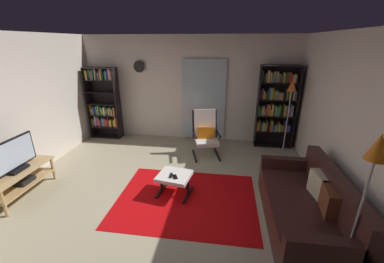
{
  "coord_description": "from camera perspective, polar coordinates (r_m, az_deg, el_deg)",
  "views": [
    {
      "loc": [
        0.94,
        -3.08,
        2.44
      ],
      "look_at": [
        0.37,
        0.93,
        0.91
      ],
      "focal_mm": 22.45,
      "sensor_mm": 36.0,
      "label": 1
    }
  ],
  "objects": [
    {
      "name": "ground_plane",
      "position": [
        4.04,
        -7.37,
        -16.67
      ],
      "size": [
        7.02,
        7.02,
        0.0
      ],
      "primitive_type": "plane",
      "color": "tan"
    },
    {
      "name": "tv_remote",
      "position": [
        4.0,
        -5.04,
        -10.37
      ],
      "size": [
        0.05,
        0.15,
        0.02
      ],
      "primitive_type": "cube",
      "rotation": [
        0.0,
        0.0,
        0.05
      ],
      "color": "black",
      "rests_on": "ottoman"
    },
    {
      "name": "wall_back",
      "position": [
        6.16,
        -0.82,
        10.0
      ],
      "size": [
        5.6,
        0.06,
        2.6
      ],
      "primitive_type": "cube",
      "color": "silver",
      "rests_on": "ground"
    },
    {
      "name": "tv_stand",
      "position": [
        4.95,
        -35.71,
        -9.08
      ],
      "size": [
        0.49,
        1.15,
        0.46
      ],
      "color": "tan",
      "rests_on": "ground"
    },
    {
      "name": "wall_clock",
      "position": [
        6.32,
        -12.45,
        14.84
      ],
      "size": [
        0.29,
        0.03,
        0.29
      ],
      "color": "silver"
    },
    {
      "name": "floor_lamp_by_shelf",
      "position": [
        5.53,
        22.38,
        7.66
      ],
      "size": [
        0.22,
        0.22,
        1.69
      ],
      "color": "#A5A5AD",
      "rests_on": "ground"
    },
    {
      "name": "area_rug",
      "position": [
        4.1,
        -1.35,
        -15.74
      ],
      "size": [
        2.25,
        1.74,
        0.01
      ],
      "primitive_type": "cube",
      "color": "red",
      "rests_on": "ground"
    },
    {
      "name": "floor_lamp_by_sofa",
      "position": [
        2.77,
        37.05,
        -6.71
      ],
      "size": [
        0.22,
        0.22,
        1.69
      ],
      "color": "#A5A5AD",
      "rests_on": "ground"
    },
    {
      "name": "bookshelf_near_sofa",
      "position": [
        6.01,
        19.29,
        5.95
      ],
      "size": [
        0.88,
        0.3,
        1.95
      ],
      "color": "black",
      "rests_on": "ground"
    },
    {
      "name": "cell_phone",
      "position": [
        3.97,
        -4.09,
        -10.7
      ],
      "size": [
        0.12,
        0.16,
        0.01
      ],
      "primitive_type": "cube",
      "rotation": [
        0.0,
        0.0,
        0.43
      ],
      "color": "black",
      "rests_on": "ottoman"
    },
    {
      "name": "television",
      "position": [
        4.79,
        -36.74,
        -4.8
      ],
      "size": [
        0.2,
        0.83,
        0.54
      ],
      "color": "black",
      "rests_on": "tv_stand"
    },
    {
      "name": "bookshelf_near_tv",
      "position": [
        6.69,
        -20.2,
        6.53
      ],
      "size": [
        0.8,
        0.3,
        1.84
      ],
      "color": "black",
      "rests_on": "ground"
    },
    {
      "name": "leather_sofa",
      "position": [
        3.79,
        25.65,
        -16.07
      ],
      "size": [
        0.91,
        1.94,
        0.82
      ],
      "color": "#391D1A",
      "rests_on": "ground"
    },
    {
      "name": "lounge_armchair",
      "position": [
        5.36,
        3.24,
        -0.19
      ],
      "size": [
        0.71,
        0.77,
        1.02
      ],
      "color": "black",
      "rests_on": "ground"
    },
    {
      "name": "glass_door_panel",
      "position": [
        6.1,
        2.78,
        7.47
      ],
      "size": [
        1.1,
        0.01,
        2.0
      ],
      "primitive_type": "cube",
      "color": "silver"
    },
    {
      "name": "ottoman",
      "position": [
        4.08,
        -4.22,
        -10.94
      ],
      "size": [
        0.59,
        0.56,
        0.37
      ],
      "color": "white",
      "rests_on": "ground"
    },
    {
      "name": "wall_right",
      "position": [
        3.73,
        35.77,
        -1.17
      ],
      "size": [
        0.06,
        6.0,
        2.6
      ],
      "primitive_type": "cube",
      "color": "silver",
      "rests_on": "ground"
    }
  ]
}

